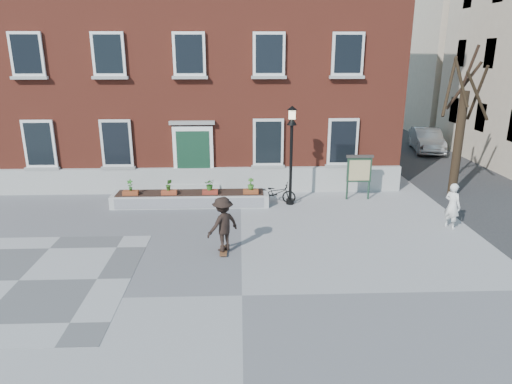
{
  "coord_description": "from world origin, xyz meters",
  "views": [
    {
      "loc": [
        -0.02,
        -10.23,
        5.9
      ],
      "look_at": [
        0.5,
        4.0,
        1.5
      ],
      "focal_mm": 32.0,
      "sensor_mm": 36.0,
      "label": 1
    }
  ],
  "objects_px": {
    "bystander": "(452,206)",
    "bicycle": "(276,193)",
    "lamp_post": "(291,142)",
    "notice_board": "(359,170)",
    "skateboarder": "(223,224)",
    "parked_car": "(427,140)"
  },
  "relations": [
    {
      "from": "bystander",
      "to": "notice_board",
      "type": "bearing_deg",
      "value": 7.21
    },
    {
      "from": "lamp_post",
      "to": "skateboarder",
      "type": "height_order",
      "value": "lamp_post"
    },
    {
      "from": "skateboarder",
      "to": "bicycle",
      "type": "bearing_deg",
      "value": 67.27
    },
    {
      "from": "bystander",
      "to": "skateboarder",
      "type": "bearing_deg",
      "value": 73.65
    },
    {
      "from": "notice_board",
      "to": "skateboarder",
      "type": "height_order",
      "value": "notice_board"
    },
    {
      "from": "bicycle",
      "to": "lamp_post",
      "type": "distance_m",
      "value": 2.2
    },
    {
      "from": "bicycle",
      "to": "parked_car",
      "type": "distance_m",
      "value": 13.91
    },
    {
      "from": "bicycle",
      "to": "bystander",
      "type": "bearing_deg",
      "value": -103.28
    },
    {
      "from": "bystander",
      "to": "bicycle",
      "type": "bearing_deg",
      "value": 34.07
    },
    {
      "from": "bystander",
      "to": "skateboarder",
      "type": "distance_m",
      "value": 8.04
    },
    {
      "from": "bystander",
      "to": "lamp_post",
      "type": "relative_size",
      "value": 0.41
    },
    {
      "from": "skateboarder",
      "to": "parked_car",
      "type": "bearing_deg",
      "value": 50.18
    },
    {
      "from": "bicycle",
      "to": "lamp_post",
      "type": "relative_size",
      "value": 0.41
    },
    {
      "from": "notice_board",
      "to": "skateboarder",
      "type": "xyz_separation_m",
      "value": [
        -5.42,
        -5.08,
        -0.34
      ]
    },
    {
      "from": "parked_car",
      "to": "bystander",
      "type": "distance_m",
      "value": 13.29
    },
    {
      "from": "bystander",
      "to": "notice_board",
      "type": "distance_m",
      "value": 4.13
    },
    {
      "from": "bicycle",
      "to": "notice_board",
      "type": "relative_size",
      "value": 0.86
    },
    {
      "from": "bystander",
      "to": "notice_board",
      "type": "height_order",
      "value": "notice_board"
    },
    {
      "from": "bicycle",
      "to": "bystander",
      "type": "distance_m",
      "value": 6.58
    },
    {
      "from": "bystander",
      "to": "lamp_post",
      "type": "bearing_deg",
      "value": 33.18
    },
    {
      "from": "bystander",
      "to": "lamp_post",
      "type": "height_order",
      "value": "lamp_post"
    },
    {
      "from": "bicycle",
      "to": "lamp_post",
      "type": "xyz_separation_m",
      "value": [
        0.55,
        -0.18,
        2.12
      ]
    }
  ]
}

